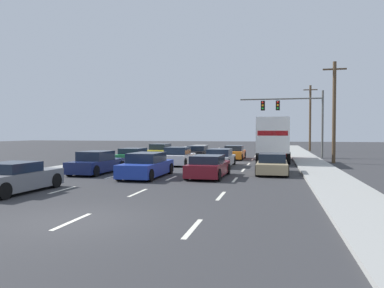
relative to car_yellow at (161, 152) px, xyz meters
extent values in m
plane|color=#333335|center=(5.19, 0.51, -0.62)|extent=(140.00, 140.00, 0.00)
cube|color=#9E9E99|center=(13.37, -4.49, -0.55)|extent=(2.45, 80.00, 0.14)
cube|color=#9E9E99|center=(-2.98, -4.49, -0.55)|extent=(2.45, 80.00, 0.14)
cube|color=silver|center=(1.79, -19.61, -0.62)|extent=(0.14, 2.00, 0.01)
cube|color=silver|center=(1.79, -14.61, -0.62)|extent=(0.14, 2.00, 0.01)
cube|color=silver|center=(1.79, -9.61, -0.62)|extent=(0.14, 2.00, 0.01)
cube|color=silver|center=(1.79, -4.61, -0.62)|extent=(0.14, 2.00, 0.01)
cube|color=silver|center=(1.79, 0.39, -0.62)|extent=(0.14, 2.00, 0.01)
cube|color=silver|center=(1.79, 5.39, -0.62)|extent=(0.14, 2.00, 0.01)
cube|color=silver|center=(1.79, 10.39, -0.62)|extent=(0.14, 2.00, 0.01)
cube|color=silver|center=(1.79, 15.39, -0.62)|extent=(0.14, 2.00, 0.01)
cube|color=silver|center=(1.79, 20.39, -0.62)|extent=(0.14, 2.00, 0.01)
cube|color=silver|center=(1.79, 25.39, -0.62)|extent=(0.14, 2.00, 0.01)
cube|color=silver|center=(5.19, -24.61, -0.62)|extent=(0.14, 2.00, 0.01)
cube|color=silver|center=(5.19, -19.61, -0.62)|extent=(0.14, 2.00, 0.01)
cube|color=silver|center=(5.19, -14.61, -0.62)|extent=(0.14, 2.00, 0.01)
cube|color=silver|center=(5.19, -9.61, -0.62)|extent=(0.14, 2.00, 0.01)
cube|color=silver|center=(5.19, -4.61, -0.62)|extent=(0.14, 2.00, 0.01)
cube|color=silver|center=(5.19, 0.39, -0.62)|extent=(0.14, 2.00, 0.01)
cube|color=silver|center=(5.19, 5.39, -0.62)|extent=(0.14, 2.00, 0.01)
cube|color=silver|center=(5.19, 10.39, -0.62)|extent=(0.14, 2.00, 0.01)
cube|color=silver|center=(5.19, 15.39, -0.62)|extent=(0.14, 2.00, 0.01)
cube|color=silver|center=(5.19, 20.39, -0.62)|extent=(0.14, 2.00, 0.01)
cube|color=silver|center=(5.19, 25.39, -0.62)|extent=(0.14, 2.00, 0.01)
cube|color=silver|center=(8.59, -24.61, -0.62)|extent=(0.14, 2.00, 0.01)
cube|color=silver|center=(8.59, -19.61, -0.62)|extent=(0.14, 2.00, 0.01)
cube|color=silver|center=(8.59, -14.61, -0.62)|extent=(0.14, 2.00, 0.01)
cube|color=silver|center=(8.59, -9.61, -0.62)|extent=(0.14, 2.00, 0.01)
cube|color=silver|center=(8.59, -4.61, -0.62)|extent=(0.14, 2.00, 0.01)
cube|color=silver|center=(8.59, 0.39, -0.62)|extent=(0.14, 2.00, 0.01)
cube|color=silver|center=(8.59, 5.39, -0.62)|extent=(0.14, 2.00, 0.01)
cube|color=silver|center=(8.59, 10.39, -0.62)|extent=(0.14, 2.00, 0.01)
cube|color=silver|center=(8.59, 15.39, -0.62)|extent=(0.14, 2.00, 0.01)
cube|color=silver|center=(8.59, 20.39, -0.62)|extent=(0.14, 2.00, 0.01)
cube|color=silver|center=(8.59, 25.39, -0.62)|extent=(0.14, 2.00, 0.01)
cube|color=yellow|center=(0.00, 0.06, -0.13)|extent=(1.87, 4.49, 0.70)
cube|color=#192333|center=(-0.01, -0.19, 0.49)|extent=(1.59, 2.10, 0.54)
cylinder|color=black|center=(-0.75, 1.75, -0.30)|extent=(0.24, 0.65, 0.64)
cylinder|color=black|center=(0.86, 1.70, -0.30)|extent=(0.24, 0.65, 0.64)
cylinder|color=black|center=(-0.86, -1.59, -0.30)|extent=(0.24, 0.65, 0.64)
cylinder|color=black|center=(0.76, -1.64, -0.30)|extent=(0.24, 0.65, 0.64)
cube|color=#196B38|center=(-0.06, -6.63, -0.14)|extent=(1.82, 4.61, 0.69)
cube|color=#192333|center=(-0.06, -6.98, 0.42)|extent=(1.60, 2.07, 0.42)
cylinder|color=black|center=(-0.91, -4.87, -0.30)|extent=(0.22, 0.64, 0.64)
cylinder|color=black|center=(0.79, -4.87, -0.30)|extent=(0.22, 0.64, 0.64)
cylinder|color=black|center=(-0.91, -8.38, -0.30)|extent=(0.22, 0.64, 0.64)
cylinder|color=black|center=(0.78, -8.38, -0.30)|extent=(0.22, 0.64, 0.64)
cube|color=#141E4C|center=(0.18, -13.37, -0.15)|extent=(1.83, 4.42, 0.66)
cube|color=#192333|center=(0.18, -13.47, 0.45)|extent=(1.57, 2.06, 0.53)
cylinder|color=black|center=(-0.59, -11.71, -0.30)|extent=(0.23, 0.64, 0.64)
cylinder|color=black|center=(1.02, -11.75, -0.30)|extent=(0.23, 0.64, 0.64)
cylinder|color=black|center=(-0.66, -15.00, -0.30)|extent=(0.23, 0.64, 0.64)
cylinder|color=black|center=(0.95, -15.03, -0.30)|extent=(0.23, 0.64, 0.64)
cube|color=slate|center=(0.23, -20.62, -0.14)|extent=(1.95, 4.24, 0.69)
cube|color=#192333|center=(0.23, -20.74, 0.41)|extent=(1.65, 1.90, 0.40)
cylinder|color=black|center=(-0.56, -19.06, -0.30)|extent=(0.24, 0.65, 0.64)
cylinder|color=black|center=(1.13, -19.12, -0.30)|extent=(0.24, 0.65, 0.64)
cylinder|color=black|center=(1.02, -22.19, -0.30)|extent=(0.24, 0.65, 0.64)
cube|color=black|center=(3.43, 0.53, -0.17)|extent=(1.86, 4.59, 0.62)
cube|color=#192333|center=(3.43, 0.50, 0.36)|extent=(1.63, 1.97, 0.44)
cylinder|color=black|center=(2.57, 2.27, -0.30)|extent=(0.22, 0.64, 0.64)
cylinder|color=black|center=(4.30, 2.27, -0.30)|extent=(0.22, 0.64, 0.64)
cylinder|color=black|center=(2.56, -1.22, -0.30)|extent=(0.22, 0.64, 0.64)
cylinder|color=black|center=(4.30, -1.22, -0.30)|extent=(0.22, 0.64, 0.64)
cube|color=white|center=(3.50, -6.72, -0.14)|extent=(1.80, 4.11, 0.68)
cube|color=#192333|center=(3.50, -6.98, 0.47)|extent=(1.58, 1.88, 0.54)
cylinder|color=black|center=(2.66, -5.22, -0.30)|extent=(0.22, 0.64, 0.64)
cylinder|color=black|center=(4.34, -5.22, -0.30)|extent=(0.22, 0.64, 0.64)
cylinder|color=black|center=(2.66, -8.23, -0.30)|extent=(0.22, 0.64, 0.64)
cylinder|color=black|center=(4.34, -8.23, -0.30)|extent=(0.22, 0.64, 0.64)
cube|color=#1E389E|center=(3.73, -14.50, -0.14)|extent=(1.78, 4.69, 0.69)
cube|color=#192333|center=(3.73, -14.47, 0.46)|extent=(1.57, 2.37, 0.51)
cylinder|color=black|center=(2.91, -12.70, -0.30)|extent=(0.22, 0.64, 0.64)
cylinder|color=black|center=(4.56, -12.70, -0.30)|extent=(0.22, 0.64, 0.64)
cylinder|color=black|center=(2.90, -16.29, -0.30)|extent=(0.22, 0.64, 0.64)
cylinder|color=black|center=(4.56, -16.29, -0.30)|extent=(0.22, 0.64, 0.64)
cube|color=orange|center=(6.93, 0.37, -0.16)|extent=(1.75, 4.56, 0.65)
cube|color=#192333|center=(6.93, 0.39, 0.40)|extent=(1.53, 2.21, 0.47)
cylinder|color=black|center=(6.12, 2.09, -0.30)|extent=(0.22, 0.64, 0.64)
cylinder|color=black|center=(7.73, 2.09, -0.30)|extent=(0.22, 0.64, 0.64)
cylinder|color=black|center=(6.13, -1.36, -0.30)|extent=(0.22, 0.64, 0.64)
cylinder|color=black|center=(7.74, -1.36, -0.30)|extent=(0.22, 0.64, 0.64)
cube|color=#B7BABF|center=(6.69, -7.09, -0.17)|extent=(1.81, 4.58, 0.62)
cube|color=#192333|center=(6.69, -7.08, 0.39)|extent=(1.58, 2.36, 0.51)
cylinder|color=black|center=(5.88, -5.35, -0.30)|extent=(0.23, 0.64, 0.64)
cylinder|color=black|center=(7.53, -5.37, -0.30)|extent=(0.23, 0.64, 0.64)
cylinder|color=black|center=(5.85, -8.82, -0.30)|extent=(0.23, 0.64, 0.64)
cylinder|color=black|center=(7.50, -8.83, -0.30)|extent=(0.23, 0.64, 0.64)
cube|color=maroon|center=(7.06, -13.78, -0.16)|extent=(1.88, 4.27, 0.65)
cube|color=#192333|center=(7.05, -14.05, 0.38)|extent=(1.61, 2.15, 0.42)
cylinder|color=black|center=(6.29, -12.19, -0.30)|extent=(0.24, 0.65, 0.64)
cylinder|color=black|center=(7.92, -12.24, -0.30)|extent=(0.24, 0.65, 0.64)
cylinder|color=black|center=(6.20, -15.32, -0.30)|extent=(0.24, 0.65, 0.64)
cylinder|color=black|center=(7.83, -15.36, -0.30)|extent=(0.24, 0.65, 0.64)
cube|color=white|center=(10.48, -3.20, 1.65)|extent=(2.50, 6.57, 2.64)
cube|color=red|center=(10.43, -6.45, 1.78)|extent=(2.16, 0.07, 0.36)
cube|color=red|center=(10.55, 1.21, 0.75)|extent=(2.34, 2.34, 2.15)
cylinder|color=black|center=(9.40, 1.23, -0.14)|extent=(0.32, 0.96, 0.96)
cylinder|color=black|center=(11.70, 1.19, -0.14)|extent=(0.32, 0.96, 0.96)
cylinder|color=black|center=(9.31, -4.49, -0.14)|extent=(0.32, 0.96, 0.96)
cylinder|color=black|center=(11.61, -4.53, -0.14)|extent=(0.32, 0.96, 0.96)
cube|color=tan|center=(10.45, -11.23, -0.20)|extent=(1.74, 4.42, 0.57)
cube|color=#192333|center=(10.45, -11.26, 0.34)|extent=(1.53, 2.24, 0.50)
cylinder|color=black|center=(9.64, -9.58, -0.30)|extent=(0.22, 0.64, 0.64)
cylinder|color=black|center=(11.24, -9.57, -0.30)|extent=(0.22, 0.64, 0.64)
cylinder|color=black|center=(9.65, -12.89, -0.30)|extent=(0.22, 0.64, 0.64)
cylinder|color=black|center=(11.26, -12.88, -0.30)|extent=(0.22, 0.64, 0.64)
cylinder|color=#595B56|center=(15.11, 4.48, 2.66)|extent=(0.20, 0.20, 6.57)
cylinder|color=#595B56|center=(11.10, 4.48, 5.19)|extent=(8.01, 0.14, 0.14)
cube|color=black|center=(10.83, 4.48, 4.54)|extent=(0.40, 0.56, 0.95)
sphere|color=red|center=(10.83, 4.17, 4.84)|extent=(0.20, 0.20, 0.20)
sphere|color=orange|center=(10.83, 4.17, 4.54)|extent=(0.20, 0.20, 0.20)
sphere|color=green|center=(10.83, 4.17, 4.24)|extent=(0.20, 0.20, 0.20)
cube|color=black|center=(9.36, 4.48, 4.54)|extent=(0.40, 0.56, 0.95)
sphere|color=red|center=(9.36, 4.17, 4.84)|extent=(0.20, 0.20, 0.20)
sphere|color=orange|center=(9.36, 4.17, 4.54)|extent=(0.20, 0.20, 0.20)
sphere|color=green|center=(9.36, 4.17, 4.24)|extent=(0.20, 0.20, 0.20)
cylinder|color=brown|center=(15.17, -2.38, 3.42)|extent=(0.28, 0.28, 8.09)
cube|color=brown|center=(15.17, -2.38, 6.86)|extent=(1.80, 0.12, 0.12)
cylinder|color=brown|center=(15.11, 18.01, 3.75)|extent=(0.28, 0.28, 8.74)
cube|color=brown|center=(15.11, 18.01, 7.52)|extent=(1.80, 0.12, 0.12)
camera|label=1|loc=(10.63, -33.76, 1.82)|focal=34.76mm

